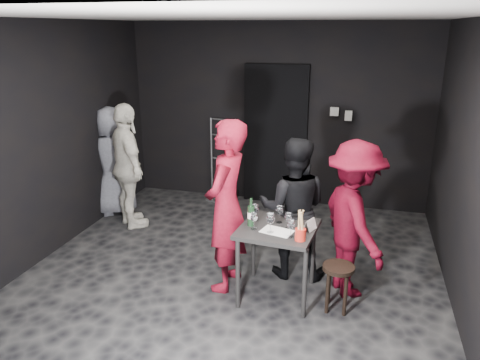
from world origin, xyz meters
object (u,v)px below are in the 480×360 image
(hand_truck, at_px, (223,185))
(breadstick_cup, at_px, (301,226))
(stool, at_px, (338,276))
(wine_bottle, at_px, (251,215))
(tasting_table, at_px, (278,236))
(bystander_cream, at_px, (127,159))
(server_red, at_px, (226,191))
(woman_black, at_px, (293,207))
(bystander_grey, at_px, (113,159))
(man_maroon, at_px, (354,215))

(hand_truck, distance_m, breadstick_cup, 3.26)
(stool, relative_size, wine_bottle, 1.66)
(tasting_table, bearing_deg, stool, -10.13)
(hand_truck, xyz_separation_m, stool, (1.96, -2.64, 0.13))
(hand_truck, height_order, bystander_cream, bystander_cream)
(server_red, height_order, wine_bottle, server_red)
(woman_black, distance_m, breadstick_cup, 0.74)
(wine_bottle, bearing_deg, bystander_grey, 146.26)
(tasting_table, distance_m, breadstick_cup, 0.42)
(wine_bottle, bearing_deg, breadstick_cup, -21.80)
(hand_truck, bearing_deg, breadstick_cup, -45.26)
(wine_bottle, relative_size, breadstick_cup, 0.91)
(wine_bottle, bearing_deg, woman_black, 56.40)
(hand_truck, bearing_deg, bystander_cream, -109.79)
(wine_bottle, xyz_separation_m, breadstick_cup, (0.52, -0.21, 0.03))
(hand_truck, relative_size, stool, 2.74)
(stool, distance_m, wine_bottle, 1.01)
(stool, height_order, man_maroon, man_maroon)
(wine_bottle, bearing_deg, bystander_cream, 147.95)
(woman_black, distance_m, bystander_grey, 2.98)
(server_red, relative_size, man_maroon, 1.24)
(bystander_grey, bearing_deg, breadstick_cup, 106.38)
(hand_truck, height_order, tasting_table, hand_truck)
(server_red, distance_m, wine_bottle, 0.35)
(stool, relative_size, woman_black, 0.30)
(breadstick_cup, bearing_deg, bystander_grey, 148.16)
(wine_bottle, bearing_deg, tasting_table, 6.32)
(bystander_grey, height_order, wine_bottle, bystander_grey)
(stool, xyz_separation_m, man_maroon, (0.10, 0.38, 0.49))
(man_maroon, xyz_separation_m, bystander_grey, (-3.40, 1.32, -0.02))
(man_maroon, height_order, bystander_grey, man_maroon)
(bystander_cream, distance_m, breadstick_cup, 2.89)
(hand_truck, relative_size, breadstick_cup, 4.14)
(server_red, bearing_deg, man_maroon, 103.20)
(tasting_table, relative_size, wine_bottle, 2.65)
(woman_black, bearing_deg, stool, 127.29)
(hand_truck, xyz_separation_m, bystander_cream, (-0.90, -1.32, 0.72))
(tasting_table, bearing_deg, woman_black, 81.38)
(woman_black, bearing_deg, breadstick_cup, 98.94)
(woman_black, bearing_deg, man_maroon, 156.77)
(stool, bearing_deg, hand_truck, 126.53)
(stool, relative_size, bystander_cream, 0.25)
(stool, bearing_deg, server_red, 171.39)
(woman_black, bearing_deg, hand_truck, -60.27)
(woman_black, height_order, bystander_grey, bystander_grey)
(bystander_grey, distance_m, breadstick_cup, 3.47)
(server_red, distance_m, breadstick_cup, 0.86)
(server_red, bearing_deg, woman_black, 127.73)
(man_maroon, relative_size, wine_bottle, 5.99)
(wine_bottle, bearing_deg, man_maroon, 17.16)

